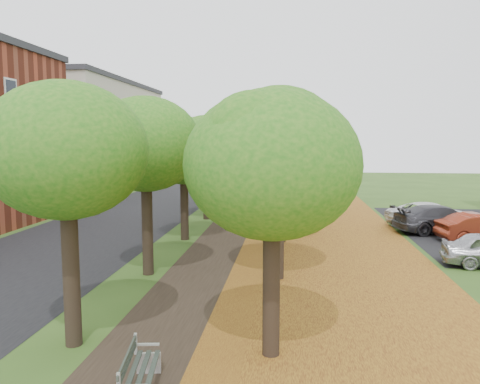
# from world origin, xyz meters

# --- Properties ---
(ground) EXTENTS (120.00, 120.00, 0.00)m
(ground) POSITION_xyz_m (0.00, 0.00, 0.00)
(ground) COLOR #2D4C19
(ground) RESTS_ON ground
(street_asphalt) EXTENTS (8.00, 70.00, 0.01)m
(street_asphalt) POSITION_xyz_m (-7.50, 15.00, 0.00)
(street_asphalt) COLOR black
(street_asphalt) RESTS_ON ground
(footpath) EXTENTS (3.20, 70.00, 0.01)m
(footpath) POSITION_xyz_m (0.00, 15.00, 0.00)
(footpath) COLOR black
(footpath) RESTS_ON ground
(leaf_verge) EXTENTS (7.50, 70.00, 0.01)m
(leaf_verge) POSITION_xyz_m (5.00, 15.00, 0.01)
(leaf_verge) COLOR #AB771F
(leaf_verge) RESTS_ON ground
(tree_row_west) EXTENTS (4.18, 34.18, 6.45)m
(tree_row_west) POSITION_xyz_m (-2.20, 15.00, 4.64)
(tree_row_west) COLOR black
(tree_row_west) RESTS_ON ground
(tree_row_east) EXTENTS (4.18, 34.18, 6.45)m
(tree_row_east) POSITION_xyz_m (2.60, 15.00, 4.64)
(tree_row_east) COLOR black
(tree_row_east) RESTS_ON ground
(building_cream) EXTENTS (10.30, 20.30, 10.40)m
(building_cream) POSITION_xyz_m (-17.00, 33.00, 5.21)
(building_cream) COLOR beige
(building_cream) RESTS_ON ground
(bench) EXTENTS (0.81, 1.91, 0.88)m
(bench) POSITION_xyz_m (0.11, -2.01, 0.46)
(bench) COLOR #242D28
(bench) RESTS_ON ground
(car_grey) EXTENTS (5.40, 3.20, 1.47)m
(car_grey) POSITION_xyz_m (11.00, 15.18, 0.73)
(car_grey) COLOR #38383D
(car_grey) RESTS_ON ground
(car_white) EXTENTS (5.50, 4.00, 1.39)m
(car_white) POSITION_xyz_m (11.00, 16.95, 0.69)
(car_white) COLOR white
(car_white) RESTS_ON ground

